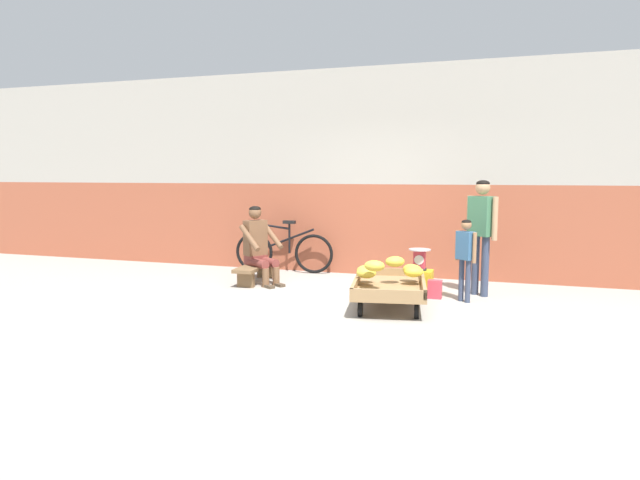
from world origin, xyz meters
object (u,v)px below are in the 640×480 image
customer_adult (482,224)px  shopping_bag (435,289)px  vendor_seated (259,245)px  bicycle_near_left (283,251)px  weighing_scale (420,259)px  banana_cart (390,287)px  plastic_crate (419,281)px  customer_child (466,251)px  low_bench (256,269)px

customer_adult → shopping_bag: size_ratio=6.38×
shopping_bag → vendor_seated: bearing=175.1°
bicycle_near_left → customer_adult: customer_adult is taller
weighing_scale → shopping_bag: size_ratio=1.25×
banana_cart → bicycle_near_left: size_ratio=0.94×
plastic_crate → weighing_scale: 0.30m
customer_child → vendor_seated: bearing=174.1°
low_bench → customer_child: customer_child is taller
vendor_seated → bicycle_near_left: vendor_seated is taller
vendor_seated → customer_child: 2.99m
plastic_crate → customer_child: size_ratio=0.34×
banana_cart → plastic_crate: banana_cart is taller
low_bench → vendor_seated: vendor_seated is taller
bicycle_near_left → low_bench: bearing=-94.6°
bicycle_near_left → customer_adult: (3.14, -0.82, 0.60)m
banana_cart → plastic_crate: 1.01m
plastic_crate → customer_adult: customer_adult is taller
banana_cart → vendor_seated: size_ratio=1.37×
plastic_crate → customer_adult: size_ratio=0.24×
customer_child → shopping_bag: 0.65m
weighing_scale → shopping_bag: 0.54m
low_bench → shopping_bag: 2.68m
banana_cart → customer_child: 1.09m
plastic_crate → customer_child: bearing=-34.3°
vendor_seated → plastic_crate: bearing=3.0°
banana_cart → bicycle_near_left: 2.81m
banana_cart → customer_adult: 1.60m
vendor_seated → weighing_scale: vendor_seated is taller
low_bench → vendor_seated: (0.07, -0.05, 0.37)m
banana_cart → shopping_bag: 0.81m
banana_cart → bicycle_near_left: (-2.12, 1.83, 0.11)m
low_bench → weighing_scale: bearing=1.8°
low_bench → bicycle_near_left: bicycle_near_left is taller
vendor_seated → weighing_scale: (2.34, 0.12, -0.11)m
banana_cart → shopping_bag: bearing=53.6°
plastic_crate → weighing_scale: weighing_scale is taller
banana_cart → vendor_seated: vendor_seated is taller
vendor_seated → shopping_bag: (2.60, -0.22, -0.45)m
bicycle_near_left → vendor_seated: bearing=-90.1°
customer_adult → low_bench: bearing=-178.2°
low_bench → vendor_seated: size_ratio=0.98×
banana_cart → low_bench: bearing=157.5°
plastic_crate → weighing_scale: bearing=-90.0°
shopping_bag → customer_adult: bearing=34.0°
weighing_scale → banana_cart: bearing=-102.6°
shopping_bag → plastic_crate: bearing=126.2°
low_bench → bicycle_near_left: bearing=85.4°
weighing_scale → shopping_bag: bearing=-53.7°
vendor_seated → plastic_crate: size_ratio=3.17×
banana_cart → low_bench: banana_cart is taller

